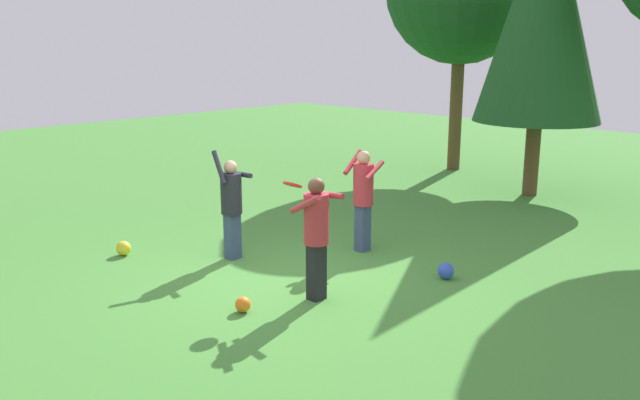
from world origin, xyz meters
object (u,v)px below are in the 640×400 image
person_thrower (231,201)px  tree_center (543,8)px  ball_blue (446,271)px  person_bystander (363,192)px  ball_orange (243,305)px  frisbee (292,185)px  person_catcher (316,228)px  ball_yellow (123,248)px

person_thrower → tree_center: size_ratio=0.27×
ball_blue → tree_center: bearing=105.7°
person_bystander → ball_orange: size_ratio=8.21×
ball_orange → tree_center: bearing=93.0°
frisbee → tree_center: size_ratio=0.05×
person_catcher → ball_orange: size_ratio=8.20×
ball_orange → tree_center: (-0.46, 8.88, 4.02)m
person_thrower → ball_orange: person_thrower is taller
person_bystander → tree_center: size_ratio=0.26×
person_thrower → ball_yellow: (-1.42, -1.16, -0.84)m
person_bystander → frisbee: size_ratio=5.71×
ball_blue → ball_yellow: (-4.46, -2.74, -0.00)m
ball_orange → person_catcher: bearing=69.1°
frisbee → ball_blue: 2.69m
person_thrower → person_bystander: (1.26, 1.76, 0.05)m
person_thrower → ball_yellow: size_ratio=7.36×
person_thrower → frisbee: 1.83m
person_thrower → ball_orange: bearing=-26.1°
tree_center → ball_yellow: bearing=-107.6°
person_bystander → tree_center: tree_center is taller
ball_orange → ball_blue: (1.22, 2.88, 0.02)m
person_thrower → frisbee: person_thrower is taller
person_bystander → person_thrower: bearing=-48.0°
frisbee → tree_center: (-0.36, 7.87, 2.59)m
person_thrower → ball_orange: (1.81, -1.30, -0.86)m
ball_yellow → ball_orange: bearing=-2.5°
ball_yellow → person_thrower: bearing=39.3°
person_catcher → ball_orange: person_catcher is taller
frisbee → tree_center: bearing=92.6°
person_catcher → ball_orange: bearing=71.7°
person_catcher → frisbee: size_ratio=5.69×
ball_orange → ball_blue: size_ratio=0.84×
person_catcher → ball_blue: person_catcher is taller
ball_yellow → ball_blue: bearing=31.6°
person_thrower → person_bystander: person_thrower is taller
person_catcher → tree_center: size_ratio=0.26×
ball_orange → ball_yellow: ball_yellow is taller
frisbee → ball_orange: 1.75m
person_catcher → ball_blue: 2.26m
person_bystander → frisbee: bearing=0.0°
person_thrower → ball_blue: person_thrower is taller
frisbee → person_thrower: bearing=170.4°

